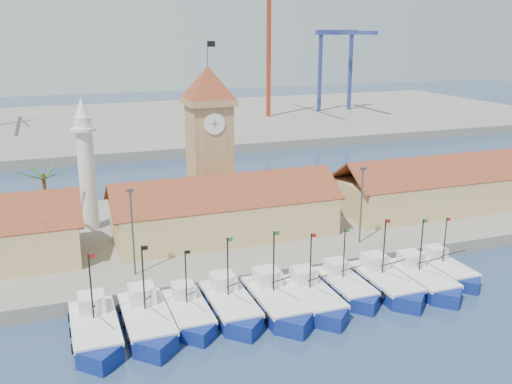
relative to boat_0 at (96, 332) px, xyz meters
name	(u,v)px	position (x,y,z in m)	size (l,w,h in m)	color
ground	(290,322)	(16.80, -2.69, -0.83)	(400.00, 400.00, 0.00)	navy
quay	(216,230)	(16.80, 21.31, -0.08)	(140.00, 32.00, 1.50)	gray
terminal	(124,125)	(16.80, 107.31, 0.17)	(240.00, 80.00, 2.00)	gray
boat_0	(96,332)	(0.00, 0.00, 0.00)	(3.87, 10.59, 8.01)	navy
boat_1	(148,323)	(4.42, 0.07, 0.01)	(3.92, 10.73, 8.12)	navy
boat_2	(189,314)	(8.27, 0.55, -0.11)	(3.37, 9.22, 6.98)	navy
boat_3	(231,307)	(12.22, 0.41, -0.03)	(3.74, 10.23, 7.74)	navy
boat_4	(277,303)	(16.47, -0.41, 0.01)	(3.91, 10.72, 8.11)	navy
boat_5	(314,300)	(20.06, -0.79, -0.05)	(3.64, 9.98, 7.55)	navy
boat_6	(347,288)	(24.31, 0.46, -0.10)	(3.40, 9.32, 7.05)	navy
boat_7	(387,284)	(28.43, -0.36, -0.02)	(3.77, 10.34, 7.82)	navy
boat_8	(424,281)	(32.48, -0.89, -0.05)	(3.64, 9.96, 7.54)	navy
boat_9	(447,271)	(36.41, 0.46, -0.13)	(3.27, 8.96, 6.78)	navy
hall_center	(224,215)	(16.80, 17.31, 3.16)	(27.04, 10.13, 7.61)	#D1BB72
hall_right	(445,190)	(48.80, 17.31, 3.16)	(31.20, 10.13, 7.61)	#D1BB72
clock_tower	(209,141)	(16.80, 23.30, 11.13)	(5.80, 5.80, 22.70)	tan
minaret	(86,164)	(1.80, 25.31, 8.90)	(3.00, 3.00, 16.30)	silver
palm_tree	(46,200)	(-3.20, 23.31, 5.42)	(5.60, 5.03, 8.39)	brown
lamp_posts	(251,215)	(17.30, 9.31, 5.65)	(80.70, 0.25, 9.03)	#3F3F44
crane_red_right	(271,29)	(55.73, 100.66, 24.62)	(1.00, 34.29, 42.02)	#A43019
gantry	(342,49)	(78.80, 103.96, 19.21)	(13.00, 22.00, 23.20)	navy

